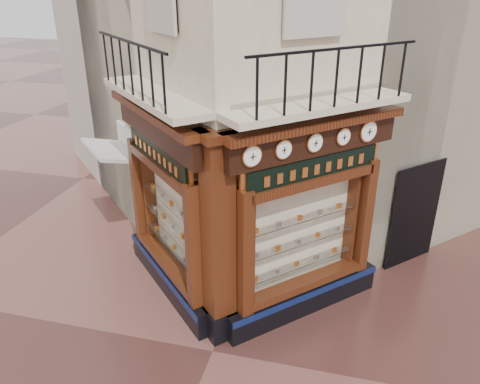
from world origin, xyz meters
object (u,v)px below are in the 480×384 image
(corner_pilaster, at_px, (218,244))
(clock_b, at_px, (283,149))
(signboard_left, at_px, (158,154))
(clock_a, at_px, (252,156))
(clock_d, at_px, (343,137))
(signboard_right, at_px, (314,168))
(clock_c, at_px, (315,143))
(clock_e, at_px, (368,131))
(awning, at_px, (123,241))

(corner_pilaster, xyz_separation_m, clock_b, (1.00, 0.39, 1.67))
(signboard_left, bearing_deg, clock_a, -162.12)
(clock_d, relative_size, signboard_right, 0.15)
(clock_c, height_order, clock_e, clock_e)
(corner_pilaster, height_order, signboard_right, corner_pilaster)
(clock_c, relative_size, signboard_right, 0.15)
(clock_a, xyz_separation_m, signboard_right, (0.89, 1.04, -0.52))
(clock_c, distance_m, awning, 6.28)
(signboard_right, bearing_deg, awning, 116.27)
(clock_a, distance_m, clock_b, 0.60)
(clock_a, xyz_separation_m, awning, (-3.93, 2.67, -3.62))
(corner_pilaster, xyz_separation_m, clock_a, (0.57, -0.03, 1.67))
(corner_pilaster, distance_m, clock_d, 2.83)
(corner_pilaster, xyz_separation_m, signboard_left, (-1.46, 1.01, 1.15))
(signboard_left, bearing_deg, signboard_right, -135.00)
(clock_d, xyz_separation_m, clock_e, (0.42, 0.42, -0.00))
(clock_a, distance_m, clock_d, 1.86)
(clock_e, bearing_deg, signboard_left, 145.41)
(clock_c, xyz_separation_m, clock_e, (0.86, 0.86, -0.00))
(awning, relative_size, signboard_left, 0.82)
(clock_c, bearing_deg, signboard_right, 40.57)
(clock_e, height_order, awning, clock_e)
(clock_a, relative_size, clock_b, 1.09)
(clock_a, relative_size, clock_c, 1.08)
(signboard_left, distance_m, signboard_right, 2.92)
(corner_pilaster, bearing_deg, clock_a, -47.89)
(signboard_right, bearing_deg, clock_e, -5.79)
(clock_d, xyz_separation_m, signboard_left, (-3.35, -0.27, -0.52))
(clock_d, bearing_deg, signboard_right, 167.50)
(clock_b, bearing_deg, signboard_right, 8.19)
(clock_a, bearing_deg, corner_pilaster, 132.11)
(clock_e, bearing_deg, clock_a, -180.00)
(clock_d, relative_size, clock_e, 0.79)
(awning, bearing_deg, clock_e, -144.41)
(signboard_right, bearing_deg, clock_c, -139.43)
(clock_c, relative_size, clock_d, 1.06)
(awning, bearing_deg, clock_c, -155.57)
(corner_pilaster, relative_size, clock_d, 12.61)
(signboard_right, bearing_deg, clock_d, -12.50)
(clock_a, xyz_separation_m, signboard_left, (-2.04, 1.04, -0.52))
(corner_pilaster, relative_size, clock_a, 11.08)
(clock_d, bearing_deg, clock_b, 180.00)
(awning, relative_size, signboard_right, 0.79)
(clock_b, relative_size, signboard_right, 0.15)
(clock_b, distance_m, clock_d, 1.27)
(clock_e, bearing_deg, corner_pilaster, 171.45)
(clock_a, height_order, signboard_left, clock_a)
(corner_pilaster, bearing_deg, awning, 96.72)
(clock_d, height_order, clock_e, clock_e)
(clock_c, bearing_deg, awning, 114.43)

